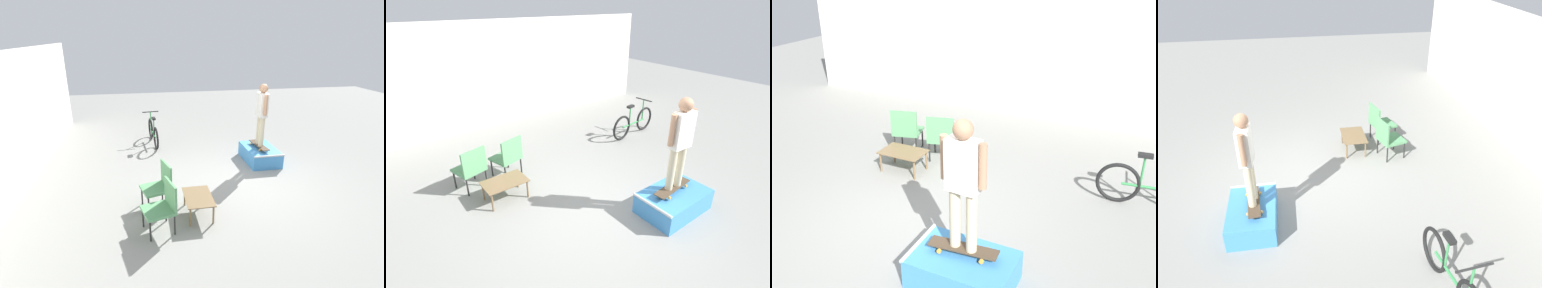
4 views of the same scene
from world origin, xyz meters
The scene contains 9 objects.
ground_plane centered at (0.00, 0.00, 0.00)m, with size 24.00×24.00×0.00m, color gray.
house_wall_back centered at (0.00, 4.86, 1.50)m, with size 12.00×0.06×3.00m.
skate_ramp_box centered at (1.30, -0.95, 0.20)m, with size 1.26×0.81×0.42m.
skateboard_on_ramp centered at (1.28, -0.90, 0.48)m, with size 0.87×0.31×0.07m.
person_skater centered at (1.28, -0.90, 1.44)m, with size 0.57×0.23×1.63m.
coffee_table centered at (-0.95, 1.21, 0.34)m, with size 0.81×0.53×0.39m.
patio_chair_left centered at (-1.32, 1.92, 0.51)m, with size 0.64×0.64×0.92m.
patio_chair_right centered at (-0.53, 1.92, 0.51)m, with size 0.64×0.64×0.92m.
bicycle centered at (3.23, 1.85, 0.37)m, with size 1.71×0.52×0.96m.
Camera 4 is at (6.52, -0.12, 4.47)m, focal length 35.00 mm.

